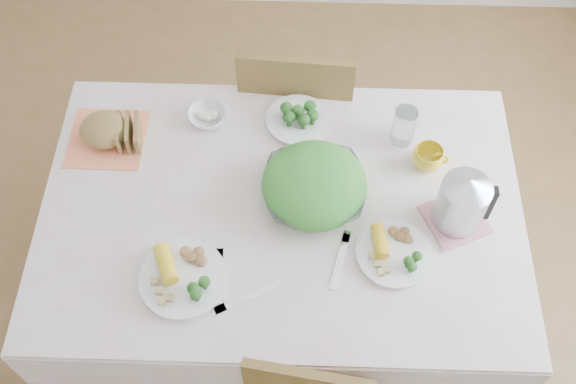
{
  "coord_description": "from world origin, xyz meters",
  "views": [
    {
      "loc": [
        0.05,
        -1.09,
        2.55
      ],
      "look_at": [
        0.02,
        0.02,
        0.82
      ],
      "focal_mm": 42.0,
      "sensor_mm": 36.0,
      "label": 1
    }
  ],
  "objects_px": {
    "chair_far": "(299,107)",
    "salad_bowl": "(314,189)",
    "dining_table": "(282,263)",
    "dinner_plate_right": "(394,254)",
    "yellow_mug": "(428,158)",
    "dinner_plate_left": "(183,279)",
    "electric_kettle": "(463,199)"
  },
  "relations": [
    {
      "from": "dinner_plate_left",
      "to": "yellow_mug",
      "type": "bearing_deg",
      "value": 30.45
    },
    {
      "from": "chair_far",
      "to": "yellow_mug",
      "type": "bearing_deg",
      "value": 135.31
    },
    {
      "from": "dining_table",
      "to": "dinner_plate_left",
      "type": "xyz_separation_m",
      "value": [
        -0.28,
        -0.26,
        0.4
      ]
    },
    {
      "from": "salad_bowl",
      "to": "yellow_mug",
      "type": "relative_size",
      "value": 3.08
    },
    {
      "from": "chair_far",
      "to": "dinner_plate_right",
      "type": "distance_m",
      "value": 0.92
    },
    {
      "from": "dinner_plate_left",
      "to": "electric_kettle",
      "type": "xyz_separation_m",
      "value": [
        0.81,
        0.23,
        0.11
      ]
    },
    {
      "from": "chair_far",
      "to": "salad_bowl",
      "type": "xyz_separation_m",
      "value": [
        0.05,
        -0.61,
        0.33
      ]
    },
    {
      "from": "chair_far",
      "to": "salad_bowl",
      "type": "distance_m",
      "value": 0.7
    },
    {
      "from": "salad_bowl",
      "to": "dinner_plate_right",
      "type": "bearing_deg",
      "value": -40.38
    },
    {
      "from": "dinner_plate_left",
      "to": "dinner_plate_right",
      "type": "distance_m",
      "value": 0.62
    },
    {
      "from": "salad_bowl",
      "to": "dinner_plate_left",
      "type": "height_order",
      "value": "salad_bowl"
    },
    {
      "from": "yellow_mug",
      "to": "dining_table",
      "type": "bearing_deg",
      "value": -159.27
    },
    {
      "from": "dining_table",
      "to": "salad_bowl",
      "type": "relative_size",
      "value": 4.55
    },
    {
      "from": "dining_table",
      "to": "chair_far",
      "type": "distance_m",
      "value": 0.66
    },
    {
      "from": "dinner_plate_right",
      "to": "yellow_mug",
      "type": "height_order",
      "value": "yellow_mug"
    },
    {
      "from": "salad_bowl",
      "to": "dinner_plate_right",
      "type": "distance_m",
      "value": 0.32
    },
    {
      "from": "dining_table",
      "to": "yellow_mug",
      "type": "relative_size",
      "value": 14.03
    },
    {
      "from": "dining_table",
      "to": "dinner_plate_right",
      "type": "relative_size",
      "value": 6.13
    },
    {
      "from": "dinner_plate_right",
      "to": "electric_kettle",
      "type": "height_order",
      "value": "electric_kettle"
    },
    {
      "from": "chair_far",
      "to": "dinner_plate_right",
      "type": "relative_size",
      "value": 4.08
    },
    {
      "from": "dining_table",
      "to": "yellow_mug",
      "type": "distance_m",
      "value": 0.65
    },
    {
      "from": "yellow_mug",
      "to": "electric_kettle",
      "type": "bearing_deg",
      "value": -70.89
    },
    {
      "from": "dining_table",
      "to": "yellow_mug",
      "type": "xyz_separation_m",
      "value": [
        0.46,
        0.18,
        0.43
      ]
    },
    {
      "from": "dinner_plate_left",
      "to": "dining_table",
      "type": "bearing_deg",
      "value": 43.21
    },
    {
      "from": "dinner_plate_right",
      "to": "yellow_mug",
      "type": "bearing_deg",
      "value": 69.85
    },
    {
      "from": "dining_table",
      "to": "electric_kettle",
      "type": "xyz_separation_m",
      "value": [
        0.53,
        -0.03,
        0.51
      ]
    },
    {
      "from": "dinner_plate_left",
      "to": "dinner_plate_right",
      "type": "bearing_deg",
      "value": 9.26
    },
    {
      "from": "dinner_plate_left",
      "to": "dinner_plate_right",
      "type": "height_order",
      "value": "dinner_plate_left"
    },
    {
      "from": "dining_table",
      "to": "salad_bowl",
      "type": "xyz_separation_m",
      "value": [
        0.1,
        0.05,
        0.42
      ]
    },
    {
      "from": "dinner_plate_right",
      "to": "dinner_plate_left",
      "type": "bearing_deg",
      "value": -170.74
    },
    {
      "from": "chair_far",
      "to": "yellow_mug",
      "type": "distance_m",
      "value": 0.72
    },
    {
      "from": "chair_far",
      "to": "electric_kettle",
      "type": "bearing_deg",
      "value": 129.83
    }
  ]
}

